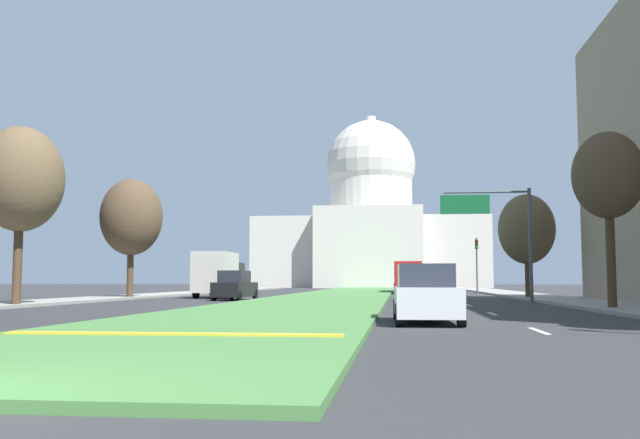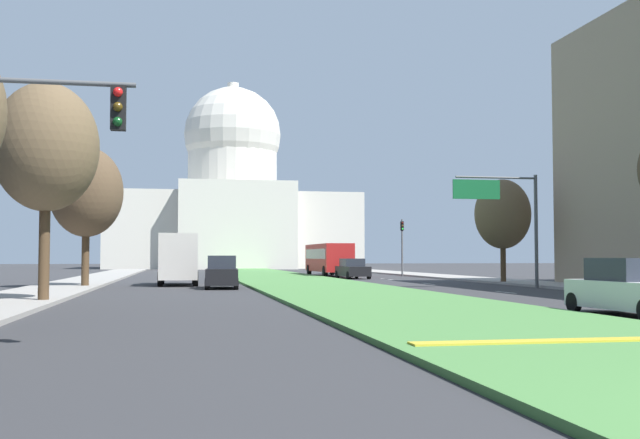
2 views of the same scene
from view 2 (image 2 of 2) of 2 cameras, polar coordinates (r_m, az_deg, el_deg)
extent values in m
plane|color=#333335|center=(62.94, -3.31, -4.47)|extent=(260.00, 260.00, 0.00)
cube|color=#4C8442|center=(57.32, -2.60, -4.57)|extent=(8.02, 102.03, 0.14)
cube|color=gold|center=(15.79, 19.67, -8.64)|extent=(7.21, 0.50, 0.04)
cube|color=silver|center=(31.10, 20.80, -5.97)|extent=(0.16, 2.40, 0.01)
cube|color=silver|center=(39.03, 13.94, -5.39)|extent=(0.16, 2.40, 0.01)
cube|color=silver|center=(50.13, 8.28, -4.86)|extent=(0.16, 2.40, 0.01)
cube|color=silver|center=(59.58, 5.21, -4.56)|extent=(0.16, 2.40, 0.01)
cube|color=silver|center=(60.56, 4.95, -4.53)|extent=(0.16, 2.40, 0.01)
cube|color=#9E9991|center=(51.53, -17.86, -4.62)|extent=(4.00, 102.03, 0.15)
cube|color=#9E9991|center=(55.77, 13.14, -4.54)|extent=(4.00, 102.03, 0.15)
cube|color=beige|center=(119.43, -6.70, -0.93)|extent=(38.14, 20.30, 11.47)
cube|color=beige|center=(107.34, -6.27, -0.41)|extent=(16.78, 4.00, 12.62)
cylinder|color=beige|center=(120.09, -6.67, 3.47)|extent=(14.04, 14.04, 6.98)
sphere|color=beige|center=(120.92, -6.65, 6.38)|extent=(15.33, 15.33, 15.33)
cylinder|color=beige|center=(122.21, -6.63, 9.57)|extent=(1.80, 1.80, 3.00)
cylinder|color=#515456|center=(15.04, -20.01, 9.81)|extent=(3.20, 0.10, 0.10)
cube|color=black|center=(14.79, -15.09, 8.17)|extent=(0.28, 0.24, 0.84)
sphere|color=red|center=(14.71, -15.12, 9.35)|extent=(0.18, 0.18, 0.18)
sphere|color=#4C380F|center=(14.65, -15.13, 8.28)|extent=(0.18, 0.18, 0.18)
sphere|color=#0F4219|center=(14.60, -15.15, 7.20)|extent=(0.18, 0.18, 0.18)
cylinder|color=#515456|center=(68.75, 6.27, -2.16)|extent=(0.16, 0.16, 5.20)
cube|color=black|center=(68.80, 6.26, -0.49)|extent=(0.28, 0.24, 0.84)
sphere|color=#510F0F|center=(68.68, 6.29, -0.25)|extent=(0.18, 0.18, 0.18)
sphere|color=#4C380F|center=(68.67, 6.29, -0.49)|extent=(0.18, 0.18, 0.18)
sphere|color=#1ED838|center=(68.66, 6.29, -0.72)|extent=(0.18, 0.18, 0.18)
cylinder|color=#515456|center=(44.69, 16.12, -0.87)|extent=(0.20, 0.20, 6.50)
cylinder|color=#515456|center=(43.87, 13.24, 3.12)|extent=(4.83, 0.12, 0.12)
cube|color=#146033|center=(43.29, 11.81, 2.26)|extent=(2.80, 0.08, 1.10)
cylinder|color=#4C3823|center=(30.74, -20.23, -1.55)|extent=(0.41, 0.41, 4.80)
ellipsoid|color=brown|center=(31.02, -20.11, 5.21)|extent=(4.01, 4.01, 5.02)
cylinder|color=#4C3823|center=(45.01, -17.41, -2.31)|extent=(0.43, 0.43, 4.22)
ellipsoid|color=brown|center=(45.16, -17.34, 2.02)|extent=(4.16, 4.16, 5.19)
cylinder|color=#4C3823|center=(51.21, 13.76, -2.83)|extent=(0.36, 0.36, 3.47)
ellipsoid|color=brown|center=(51.29, 13.72, 0.41)|extent=(3.71, 3.71, 4.63)
cube|color=silver|center=(24.57, 22.65, -5.32)|extent=(1.94, 4.69, 0.85)
cube|color=#282D38|center=(24.70, 22.37, -3.53)|extent=(1.67, 2.27, 0.69)
cylinder|color=black|center=(26.61, 21.87, -5.83)|extent=(0.23, 0.64, 0.64)
cylinder|color=black|center=(25.72, 18.74, -5.99)|extent=(0.23, 0.64, 0.64)
cube|color=black|center=(42.86, -7.47, -4.33)|extent=(2.02, 4.72, 0.90)
cube|color=#282D38|center=(42.66, -7.47, -3.23)|extent=(1.67, 2.30, 0.74)
cylinder|color=black|center=(44.74, -8.49, -4.70)|extent=(0.26, 0.65, 0.64)
cylinder|color=black|center=(44.74, -6.44, -4.72)|extent=(0.26, 0.65, 0.64)
cylinder|color=black|center=(41.02, -8.61, -4.88)|extent=(0.26, 0.65, 0.64)
cylinder|color=black|center=(41.02, -6.37, -4.89)|extent=(0.26, 0.65, 0.64)
cube|color=black|center=(61.27, 2.50, -3.95)|extent=(2.12, 4.36, 0.78)
cube|color=#282D38|center=(61.42, 2.46, -3.28)|extent=(1.75, 2.14, 0.64)
cylinder|color=black|center=(59.93, 3.74, -4.25)|extent=(0.26, 0.65, 0.64)
cylinder|color=black|center=(59.43, 2.19, -4.26)|extent=(0.26, 0.65, 0.64)
cylinder|color=black|center=(63.12, 2.80, -4.18)|extent=(0.26, 0.65, 0.64)
cylinder|color=black|center=(62.65, 1.32, -4.19)|extent=(0.26, 0.65, 0.64)
cube|color=silver|center=(78.16, 1.26, -3.69)|extent=(1.82, 4.11, 0.85)
cube|color=#282D38|center=(78.31, 1.23, -3.12)|extent=(1.60, 1.97, 0.70)
cylinder|color=black|center=(76.77, 2.11, -3.94)|extent=(0.22, 0.64, 0.64)
cylinder|color=black|center=(76.43, 0.89, -3.95)|extent=(0.22, 0.64, 0.64)
cylinder|color=black|center=(79.90, 1.61, -3.90)|extent=(0.22, 0.64, 0.64)
cylinder|color=black|center=(79.57, 0.44, -3.91)|extent=(0.22, 0.64, 0.64)
cube|color=black|center=(50.35, -10.72, -3.19)|extent=(2.30, 2.00, 2.20)
cube|color=beige|center=(47.15, -10.73, -2.79)|extent=(2.30, 4.40, 2.80)
cylinder|color=black|center=(50.39, -11.93, -4.31)|extent=(0.30, 0.90, 0.90)
cylinder|color=black|center=(50.38, -9.53, -4.34)|extent=(0.30, 0.90, 0.90)
cylinder|color=black|center=(46.09, -12.06, -4.46)|extent=(0.30, 0.90, 0.90)
cylinder|color=black|center=(46.08, -9.44, -4.48)|extent=(0.30, 0.90, 0.90)
cube|color=#B21E1E|center=(69.42, 0.64, -2.92)|extent=(2.50, 11.00, 2.50)
cube|color=#232833|center=(69.42, 0.64, -2.63)|extent=(2.52, 10.12, 0.90)
cylinder|color=black|center=(65.47, 2.36, -3.98)|extent=(0.32, 1.00, 1.00)
cylinder|color=black|center=(64.99, 0.38, -3.99)|extent=(0.32, 1.00, 1.00)
cylinder|color=black|center=(73.48, 0.94, -3.85)|extent=(0.32, 1.00, 1.00)
cylinder|color=black|center=(73.06, -0.83, -3.86)|extent=(0.32, 1.00, 1.00)
camera|label=1|loc=(12.63, 82.92, -2.66)|focal=39.26mm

